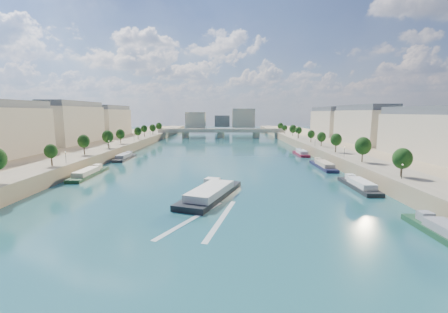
{
  "coord_description": "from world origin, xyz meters",
  "views": [
    {
      "loc": [
        4.67,
        -34.97,
        23.19
      ],
      "look_at": [
        3.86,
        86.94,
        5.0
      ],
      "focal_mm": 24.0,
      "sensor_mm": 36.0,
      "label": 1
    }
  ],
  "objects": [
    {
      "name": "ground",
      "position": [
        0.0,
        100.0,
        0.0
      ],
      "size": [
        700.0,
        700.0,
        0.0
      ],
      "primitive_type": "plane",
      "color": "#0D353D",
      "rests_on": "ground"
    },
    {
      "name": "tour_barge",
      "position": [
        0.5,
        44.36,
        1.13
      ],
      "size": [
        17.79,
        30.32,
        3.97
      ],
      "rotation": [
        0.0,
        0.0,
        -0.35
      ],
      "color": "black",
      "rests_on": "ground"
    },
    {
      "name": "buildings_left",
      "position": [
        -85.0,
        112.0,
        16.45
      ],
      "size": [
        16.0,
        226.0,
        23.2
      ],
      "color": "#B8AC8E",
      "rests_on": "ground"
    },
    {
      "name": "skyline",
      "position": [
        3.19,
        319.52,
        14.66
      ],
      "size": [
        79.0,
        42.0,
        22.0
      ],
      "color": "#B8AC8E",
      "rests_on": "ground"
    },
    {
      "name": "moored_barges_left",
      "position": [
        -45.5,
        41.37,
        0.84
      ],
      "size": [
        5.0,
        160.97,
        3.6
      ],
      "color": "#1A253A",
      "rests_on": "ground"
    },
    {
      "name": "quay_left",
      "position": [
        -72.0,
        100.0,
        2.5
      ],
      "size": [
        44.0,
        520.0,
        5.0
      ],
      "primitive_type": "cube",
      "color": "#9E8460",
      "rests_on": "ground"
    },
    {
      "name": "pave_right",
      "position": [
        57.0,
        100.0,
        5.05
      ],
      "size": [
        14.0,
        520.0,
        0.1
      ],
      "primitive_type": "cube",
      "color": "gray",
      "rests_on": "quay_right"
    },
    {
      "name": "buildings_right",
      "position": [
        85.0,
        112.0,
        16.45
      ],
      "size": [
        16.0,
        226.0,
        23.2
      ],
      "color": "#B8AC8E",
      "rests_on": "ground"
    },
    {
      "name": "quay_right",
      "position": [
        72.0,
        100.0,
        2.5
      ],
      "size": [
        44.0,
        520.0,
        5.0
      ],
      "primitive_type": "cube",
      "color": "#9E8460",
      "rests_on": "ground"
    },
    {
      "name": "trees_left",
      "position": [
        -55.0,
        102.0,
        10.48
      ],
      "size": [
        4.8,
        268.8,
        8.26
      ],
      "color": "#382B1E",
      "rests_on": "ground"
    },
    {
      "name": "lamps_right",
      "position": [
        52.5,
        105.0,
        7.78
      ],
      "size": [
        0.36,
        200.36,
        4.28
      ],
      "color": "black",
      "rests_on": "ground"
    },
    {
      "name": "moored_barges_right",
      "position": [
        45.5,
        51.83,
        0.84
      ],
      "size": [
        5.0,
        162.78,
        3.6
      ],
      "color": "black",
      "rests_on": "ground"
    },
    {
      "name": "trees_right",
      "position": [
        55.0,
        110.0,
        10.48
      ],
      "size": [
        4.8,
        268.8,
        8.26
      ],
      "color": "#382B1E",
      "rests_on": "ground"
    },
    {
      "name": "lamps_left",
      "position": [
        -52.5,
        90.0,
        7.78
      ],
      "size": [
        0.36,
        200.36,
        4.28
      ],
      "color": "black",
      "rests_on": "ground"
    },
    {
      "name": "wake",
      "position": [
        0.5,
        27.8,
        0.02
      ],
      "size": [
        16.3,
        25.61,
        0.04
      ],
      "color": "silver",
      "rests_on": "ground"
    },
    {
      "name": "pave_left",
      "position": [
        -57.0,
        100.0,
        5.05
      ],
      "size": [
        14.0,
        520.0,
        0.1
      ],
      "primitive_type": "cube",
      "color": "gray",
      "rests_on": "quay_left"
    },
    {
      "name": "bridge",
      "position": [
        0.0,
        235.83,
        5.08
      ],
      "size": [
        112.0,
        12.0,
        8.15
      ],
      "color": "#C1B79E",
      "rests_on": "ground"
    }
  ]
}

